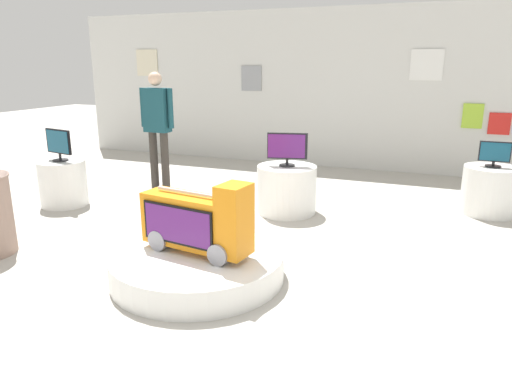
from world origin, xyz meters
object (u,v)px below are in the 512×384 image
Objects in this scene: display_pedestal_center_rear at (490,190)px; main_display_pedestal at (198,265)px; display_pedestal_left_rear at (63,183)px; tv_on_center_rear at (495,154)px; display_pedestal_far_right at (287,189)px; tv_on_far_right at (287,148)px; novelty_firetruck_tv at (197,223)px; shopper_browsing_near_truck at (157,123)px; tv_on_left_rear at (59,144)px.

main_display_pedestal is at bearing -130.45° from display_pedestal_center_rear.
tv_on_center_rear is at bearing 17.54° from display_pedestal_left_rear.
display_pedestal_center_rear reaches higher than main_display_pedestal.
display_pedestal_center_rear is at bearing 90.64° from tv_on_center_rear.
display_pedestal_far_right is (0.16, 2.21, 0.19)m from main_display_pedestal.
display_pedestal_far_right is (-2.52, -0.93, 0.00)m from display_pedestal_center_rear.
main_display_pedestal is 4.13m from display_pedestal_center_rear.
tv_on_far_right is at bearing 15.24° from display_pedestal_left_rear.
tv_on_far_right is at bearing -159.71° from display_pedestal_center_rear.
novelty_firetruck_tv is 2.12× the size of tv_on_far_right.
shopper_browsing_near_truck reaches higher than display_pedestal_far_right.
tv_on_center_rear reaches higher than display_pedestal_far_right.
display_pedestal_left_rear is 5.82m from display_pedestal_center_rear.
tv_on_far_right is at bearing -159.79° from tv_on_center_rear.
main_display_pedestal is 0.42m from novelty_firetruck_tv.
tv_on_far_right is at bearing 85.98° from main_display_pedestal.
tv_on_far_right is (-2.52, -0.93, 0.56)m from display_pedestal_center_rear.
novelty_firetruck_tv is 3.21m from display_pedestal_left_rear.
display_pedestal_left_rear is at bearing -162.46° from tv_on_center_rear.
tv_on_far_right is (-0.00, -0.00, 0.56)m from display_pedestal_far_right.
main_display_pedestal is at bearing -94.02° from tv_on_far_right.
tv_on_left_rear is 1.28× the size of tv_on_center_rear.
display_pedestal_left_rear is (-2.89, 1.39, -0.22)m from novelty_firetruck_tv.
tv_on_center_rear is at bearing 17.58° from tv_on_left_rear.
display_pedestal_center_rear is at bearing 17.62° from tv_on_left_rear.
novelty_firetruck_tv is at bearing -130.19° from tv_on_center_rear.
display_pedestal_left_rear is at bearing -164.76° from tv_on_far_right.
shopper_browsing_near_truck is (0.92, 1.05, 0.20)m from tv_on_left_rear.
display_pedestal_left_rear is 3.18m from tv_on_far_right.
tv_on_left_rear reaches higher than display_pedestal_far_right.
display_pedestal_center_rear is 2.69m from display_pedestal_far_right.
display_pedestal_left_rear is at bearing -164.69° from display_pedestal_far_right.
display_pedestal_far_right is (0.14, 2.22, -0.22)m from novelty_firetruck_tv.
display_pedestal_center_rear is 0.49m from tv_on_center_rear.
main_display_pedestal is 3.31× the size of tv_on_left_rear.
display_pedestal_far_right is at bearing 85.96° from main_display_pedestal.
novelty_firetruck_tv is 2.25m from tv_on_far_right.
display_pedestal_far_right is at bearing 15.31° from display_pedestal_left_rear.
display_pedestal_left_rear and display_pedestal_center_rear have the same top height.
tv_on_left_rear is at bearing -164.61° from display_pedestal_far_right.
tv_on_left_rear is (-2.87, 1.38, 0.75)m from main_display_pedestal.
novelty_firetruck_tv is 1.56× the size of display_pedestal_center_rear.
main_display_pedestal is 1.47× the size of novelty_firetruck_tv.
novelty_firetruck_tv is 4.13m from tv_on_center_rear.
novelty_firetruck_tv is at bearing -93.52° from display_pedestal_far_right.
tv_on_left_rear is 3.13m from tv_on_far_right.
main_display_pedestal is 3.27m from tv_on_left_rear.
tv_on_center_rear reaches higher than novelty_firetruck_tv.
tv_on_far_right is 2.13m from shopper_browsing_near_truck.
display_pedestal_left_rear is at bearing 154.25° from novelty_firetruck_tv.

